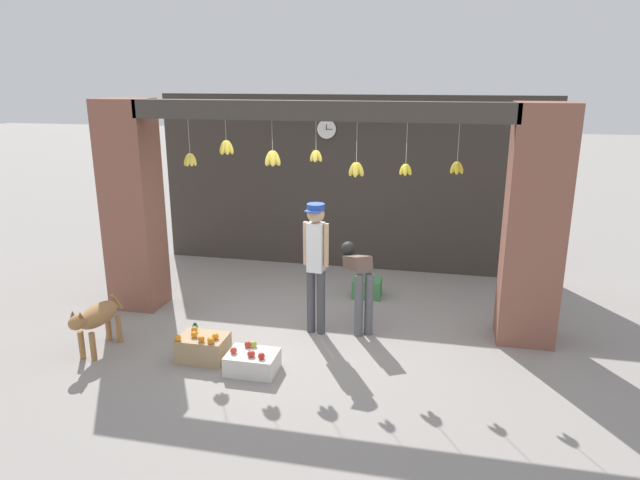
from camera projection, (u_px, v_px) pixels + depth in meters
The scene contains 13 objects.
ground_plane at pixel (314, 329), 7.67m from camera, with size 60.00×60.00×0.00m, color gray.
shop_back_wall at pixel (349, 184), 9.82m from camera, with size 6.72×0.12×2.99m, color #38332D.
shop_pillar_left at pixel (132, 206), 8.10m from camera, with size 0.70×0.60×2.99m, color brown.
shop_pillar_right at pixel (534, 227), 6.97m from camera, with size 0.70×0.60×2.99m, color brown.
storefront_awning at pixel (312, 115), 7.01m from camera, with size 4.82×0.28×0.93m.
dog at pixel (96, 318), 6.92m from camera, with size 0.32×0.96×0.67m.
shopkeeper at pixel (316, 257), 7.29m from camera, with size 0.34×0.30×1.75m.
worker_stooping at pixel (358, 277), 7.52m from camera, with size 0.53×0.78×1.09m.
fruit_crate_oranges at pixel (203, 347), 6.81m from camera, with size 0.57×0.42×0.37m.
fruit_crate_apples at pixel (252, 362), 6.54m from camera, with size 0.57×0.43×0.30m.
produce_box_green at pixel (367, 288), 8.76m from camera, with size 0.43×0.35×0.29m, color #42844C.
water_bottle at pixel (196, 333), 7.26m from camera, with size 0.07×0.07×0.27m.
wall_clock at pixel (327, 129), 9.58m from camera, with size 0.34×0.03×0.34m.
Camera 1 is at (1.60, -6.85, 3.27)m, focal length 32.00 mm.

